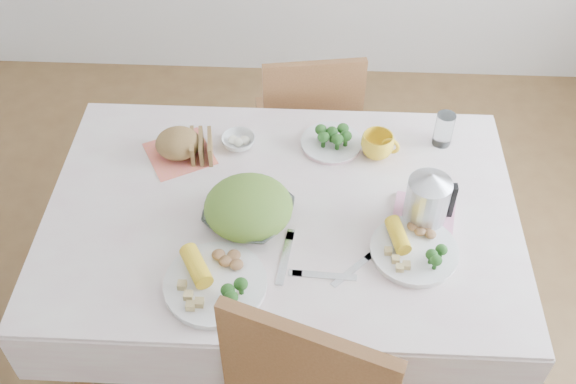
{
  "coord_description": "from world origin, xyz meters",
  "views": [
    {
      "loc": [
        0.09,
        -1.44,
        2.35
      ],
      "look_at": [
        0.02,
        0.02,
        0.82
      ],
      "focal_mm": 42.0,
      "sensor_mm": 36.0,
      "label": 1
    }
  ],
  "objects_px": {
    "electric_kettle": "(428,194)",
    "yellow_mug": "(377,145)",
    "salad_bowl": "(249,214)",
    "dinner_plate_left": "(216,285)",
    "dining_table": "(282,281)",
    "chair_far": "(306,122)",
    "dinner_plate_right": "(414,251)"
  },
  "relations": [
    {
      "from": "dining_table",
      "to": "dinner_plate_right",
      "type": "xyz_separation_m",
      "value": [
        0.41,
        -0.16,
        0.4
      ]
    },
    {
      "from": "dining_table",
      "to": "salad_bowl",
      "type": "bearing_deg",
      "value": -150.42
    },
    {
      "from": "dinner_plate_left",
      "to": "dining_table",
      "type": "bearing_deg",
      "value": 61.1
    },
    {
      "from": "salad_bowl",
      "to": "dinner_plate_left",
      "type": "relative_size",
      "value": 0.87
    },
    {
      "from": "salad_bowl",
      "to": "dinner_plate_right",
      "type": "bearing_deg",
      "value": -11.83
    },
    {
      "from": "electric_kettle",
      "to": "chair_far",
      "type": "bearing_deg",
      "value": 97.0
    },
    {
      "from": "dinner_plate_right",
      "to": "electric_kettle",
      "type": "xyz_separation_m",
      "value": [
        0.04,
        0.13,
        0.11
      ]
    },
    {
      "from": "electric_kettle",
      "to": "salad_bowl",
      "type": "bearing_deg",
      "value": 164.59
    },
    {
      "from": "chair_far",
      "to": "dinner_plate_left",
      "type": "relative_size",
      "value": 3.03
    },
    {
      "from": "dining_table",
      "to": "electric_kettle",
      "type": "distance_m",
      "value": 0.68
    },
    {
      "from": "dinner_plate_right",
      "to": "salad_bowl",
      "type": "bearing_deg",
      "value": 168.17
    },
    {
      "from": "electric_kettle",
      "to": "dining_table",
      "type": "bearing_deg",
      "value": 158.11
    },
    {
      "from": "dinner_plate_right",
      "to": "yellow_mug",
      "type": "bearing_deg",
      "value": 102.39
    },
    {
      "from": "dining_table",
      "to": "electric_kettle",
      "type": "height_order",
      "value": "electric_kettle"
    },
    {
      "from": "chair_far",
      "to": "yellow_mug",
      "type": "xyz_separation_m",
      "value": [
        0.25,
        -0.51,
        0.34
      ]
    },
    {
      "from": "chair_far",
      "to": "yellow_mug",
      "type": "height_order",
      "value": "chair_far"
    },
    {
      "from": "dinner_plate_right",
      "to": "chair_far",
      "type": "bearing_deg",
      "value": 110.07
    },
    {
      "from": "dinner_plate_left",
      "to": "salad_bowl",
      "type": "bearing_deg",
      "value": 73.85
    },
    {
      "from": "electric_kettle",
      "to": "dinner_plate_right",
      "type": "bearing_deg",
      "value": -124.77
    },
    {
      "from": "dinner_plate_left",
      "to": "yellow_mug",
      "type": "distance_m",
      "value": 0.76
    },
    {
      "from": "dining_table",
      "to": "chair_far",
      "type": "relative_size",
      "value": 1.55
    },
    {
      "from": "dinner_plate_right",
      "to": "yellow_mug",
      "type": "distance_m",
      "value": 0.44
    },
    {
      "from": "dinner_plate_right",
      "to": "yellow_mug",
      "type": "height_order",
      "value": "yellow_mug"
    },
    {
      "from": "chair_far",
      "to": "electric_kettle",
      "type": "height_order",
      "value": "electric_kettle"
    },
    {
      "from": "electric_kettle",
      "to": "yellow_mug",
      "type": "bearing_deg",
      "value": 96.03
    },
    {
      "from": "salad_bowl",
      "to": "dinner_plate_left",
      "type": "distance_m",
      "value": 0.27
    },
    {
      "from": "chair_far",
      "to": "salad_bowl",
      "type": "bearing_deg",
      "value": 70.05
    },
    {
      "from": "dining_table",
      "to": "dinner_plate_left",
      "type": "relative_size",
      "value": 4.7
    },
    {
      "from": "dinner_plate_left",
      "to": "chair_far",
      "type": "bearing_deg",
      "value": 77.86
    },
    {
      "from": "dining_table",
      "to": "chair_far",
      "type": "distance_m",
      "value": 0.79
    },
    {
      "from": "salad_bowl",
      "to": "dinner_plate_left",
      "type": "bearing_deg",
      "value": -106.15
    },
    {
      "from": "chair_far",
      "to": "salad_bowl",
      "type": "distance_m",
      "value": 0.91
    }
  ]
}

